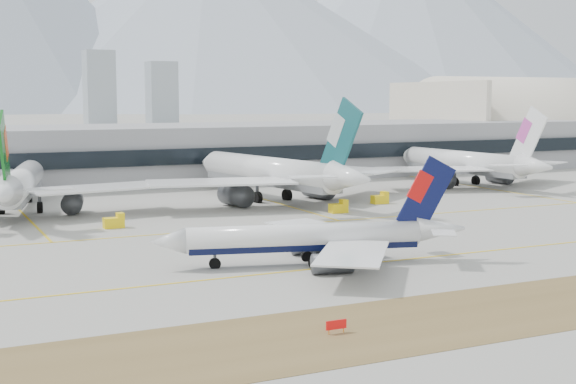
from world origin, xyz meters
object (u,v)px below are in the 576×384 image
widebody_eva (19,186)px  widebody_cathay (275,174)px  widebody_china_air (468,164)px  taxiing_airliner (316,238)px  terminal (145,153)px  hangar (532,157)px

widebody_eva → widebody_cathay: bearing=-82.1°
widebody_china_air → widebody_eva: bearing=88.2°
taxiing_airliner → terminal: (8.44, 117.14, 3.92)m
widebody_eva → widebody_cathay: 52.81m
widebody_cathay → hangar: size_ratio=0.70×
widebody_eva → hangar: (193.50, 70.67, -5.43)m
terminal → widebody_eva: bearing=-127.6°
widebody_cathay → hangar: bearing=-72.0°
taxiing_airliner → hangar: hangar is taller
taxiing_airliner → hangar: 213.15m
widebody_eva → hangar: hangar is taller
taxiing_airliner → widebody_eva: widebody_eva is taller
widebody_eva → widebody_china_air: (111.20, 3.69, -0.02)m
widebody_china_air → hangar: hangar is taller
terminal → taxiing_airliner: bearing=-94.1°
widebody_cathay → taxiing_airliner: bearing=150.2°
widebody_china_air → terminal: widebody_china_air is taller
widebody_china_air → terminal: 86.13m
terminal → hangar: bearing=7.4°
widebody_cathay → terminal: size_ratio=0.23×
terminal → widebody_china_air: bearing=-32.9°
taxiing_airliner → widebody_china_air: widebody_china_air is taller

